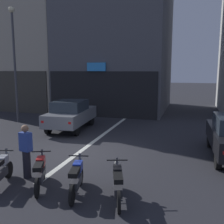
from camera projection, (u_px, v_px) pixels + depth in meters
name	position (u px, v px, depth m)	size (l,w,h in m)	color
ground_plane	(78.00, 153.00, 10.39)	(120.00, 120.00, 0.00)	#2B2B30
lane_centre_line	(118.00, 124.00, 16.06)	(0.20, 18.00, 0.01)	silver
building_corner_left	(24.00, 21.00, 23.88)	(9.76, 8.87, 15.50)	#B2A893
car_grey_crossing_near	(71.00, 114.00, 14.38)	(2.08, 4.23, 1.64)	black
street_lamp	(14.00, 54.00, 15.92)	(0.36, 0.36, 7.04)	#47474C
motorcycle_silver_row_leftmost	(0.00, 171.00, 7.39)	(0.63, 1.63, 0.98)	black
motorcycle_red_row_left_mid	(40.00, 172.00, 7.30)	(0.76, 1.56, 0.98)	black
motorcycle_blue_row_centre	(77.00, 178.00, 6.92)	(0.57, 1.64, 0.98)	black
motorcycle_black_row_right_mid	(118.00, 183.00, 6.58)	(0.67, 1.61, 0.98)	black
person_by_motorcycles	(26.00, 151.00, 7.90)	(0.40, 0.29, 1.67)	#23232D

